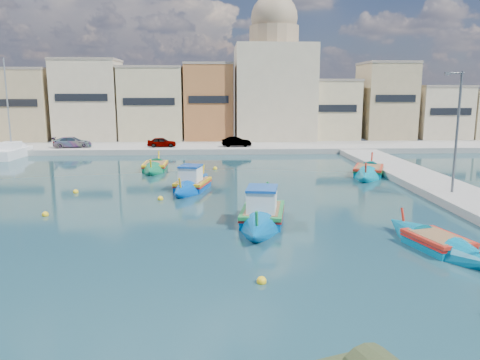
# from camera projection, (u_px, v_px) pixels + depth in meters

# --- Properties ---
(ground) EXTENTS (160.00, 160.00, 0.00)m
(ground) POSITION_uv_depth(u_px,v_px,m) (165.00, 231.00, 23.12)
(ground) COLOR #14363D
(ground) RESTS_ON ground
(north_quay) EXTENTS (80.00, 8.00, 0.60)m
(north_quay) POSITION_uv_depth(u_px,v_px,m) (195.00, 148.00, 54.46)
(north_quay) COLOR gray
(north_quay) RESTS_ON ground
(north_townhouses) EXTENTS (83.20, 7.87, 10.19)m
(north_townhouses) POSITION_uv_depth(u_px,v_px,m) (248.00, 105.00, 61.11)
(north_townhouses) COLOR tan
(north_townhouses) RESTS_ON ground
(church_block) EXTENTS (10.00, 10.00, 19.10)m
(church_block) POSITION_uv_depth(u_px,v_px,m) (274.00, 79.00, 61.25)
(church_block) COLOR #C1B090
(church_block) RESTS_ON ground
(quay_street_lamp) EXTENTS (1.18, 0.16, 8.00)m
(quay_street_lamp) POSITION_uv_depth(u_px,v_px,m) (456.00, 132.00, 28.99)
(quay_street_lamp) COLOR #595B60
(quay_street_lamp) RESTS_ON ground
(parked_cars) EXTENTS (22.26, 2.37, 1.20)m
(parked_cars) POSITION_uv_depth(u_px,v_px,m) (137.00, 142.00, 52.52)
(parked_cars) COLOR #4C1919
(parked_cars) RESTS_ON north_quay
(luzzu_turquoise_cabin) EXTENTS (3.69, 9.68, 3.04)m
(luzzu_turquoise_cabin) POSITION_uv_depth(u_px,v_px,m) (263.00, 215.00, 24.70)
(luzzu_turquoise_cabin) COLOR #00599F
(luzzu_turquoise_cabin) RESTS_ON ground
(luzzu_blue_cabin) EXTENTS (3.69, 7.91, 2.72)m
(luzzu_blue_cabin) POSITION_uv_depth(u_px,v_px,m) (193.00, 185.00, 32.82)
(luzzu_blue_cabin) COLOR #0043A6
(luzzu_blue_cabin) RESTS_ON ground
(luzzu_cyan_mid) EXTENTS (5.33, 9.07, 2.64)m
(luzzu_cyan_mid) POSITION_uv_depth(u_px,v_px,m) (369.00, 172.00, 38.37)
(luzzu_cyan_mid) COLOR #0085A3
(luzzu_cyan_mid) RESTS_ON ground
(luzzu_green) EXTENTS (1.98, 7.39, 2.33)m
(luzzu_green) POSITION_uv_depth(u_px,v_px,m) (155.00, 167.00, 40.87)
(luzzu_green) COLOR #0B7346
(luzzu_green) RESTS_ON ground
(luzzu_cyan_south) EXTENTS (3.47, 7.17, 2.16)m
(luzzu_cyan_south) POSITION_uv_depth(u_px,v_px,m) (437.00, 244.00, 20.46)
(luzzu_cyan_south) COLOR #00749C
(luzzu_cyan_south) RESTS_ON ground
(yacht_north) EXTENTS (2.74, 8.30, 10.93)m
(yacht_north) POSITION_uv_depth(u_px,v_px,m) (18.00, 152.00, 50.08)
(yacht_north) COLOR white
(yacht_north) RESTS_ON ground
(mooring_buoys) EXTENTS (24.28, 25.35, 0.36)m
(mooring_buoys) POSITION_uv_depth(u_px,v_px,m) (198.00, 205.00, 28.07)
(mooring_buoys) COLOR yellow
(mooring_buoys) RESTS_ON ground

